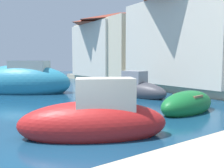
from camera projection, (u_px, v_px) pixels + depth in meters
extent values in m
plane|color=navy|center=(53.00, 155.00, 5.34)|extent=(80.00, 80.00, 0.00)
cube|color=beige|center=(196.00, 86.00, 17.52)|extent=(6.00, 32.00, 0.50)
ellipsoid|color=teal|center=(23.00, 83.00, 15.68)|extent=(6.56, 5.93, 2.36)
cube|color=beige|center=(30.00, 66.00, 15.54)|extent=(2.71, 2.58, 0.72)
ellipsoid|color=#B21E1E|center=(93.00, 124.00, 6.61)|extent=(4.25, 3.15, 1.27)
cube|color=beige|center=(105.00, 94.00, 6.56)|extent=(1.78, 1.48, 0.88)
ellipsoid|color=#197233|center=(187.00, 105.00, 9.76)|extent=(3.27, 1.65, 1.12)
cube|color=brown|center=(188.00, 95.00, 9.72)|extent=(0.75, 1.07, 0.08)
ellipsoid|color=#3F3F47|center=(138.00, 91.00, 13.98)|extent=(1.84, 3.94, 1.15)
cube|color=gray|center=(134.00, 78.00, 14.13)|extent=(1.03, 1.45, 0.82)
cube|color=silver|center=(197.00, 43.00, 17.24)|extent=(6.68, 8.04, 5.67)
cube|color=beige|center=(119.00, 50.00, 25.08)|extent=(5.99, 8.95, 5.41)
pyramid|color=brown|center=(119.00, 18.00, 24.77)|extent=(6.35, 9.49, 1.08)
cube|color=silver|center=(114.00, 51.00, 25.94)|extent=(6.46, 6.88, 5.26)
pyramid|color=#9E422D|center=(114.00, 20.00, 25.63)|extent=(6.84, 7.29, 1.16)
cylinder|color=brown|center=(142.00, 66.00, 21.85)|extent=(0.24, 0.24, 2.15)
sphere|color=#285623|center=(142.00, 46.00, 21.67)|extent=(2.22, 2.22, 2.22)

